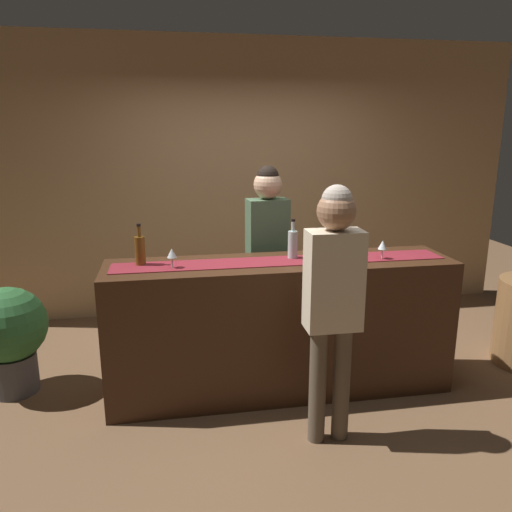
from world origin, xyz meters
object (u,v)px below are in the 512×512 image
object	(u,v)px
wine_glass_mid_counter	(383,246)
customer_sipping	(333,290)
wine_bottle_clear	(293,244)
bartender	(267,243)
wine_glass_near_customer	(172,254)
wine_bottle_amber	(140,250)
potted_plant_tall	(9,333)

from	to	relation	value
wine_glass_mid_counter	customer_sipping	bearing A→B (deg)	-133.17
wine_bottle_clear	bartender	size ratio (longest dim) A/B	0.18
wine_bottle_clear	wine_glass_mid_counter	size ratio (longest dim) A/B	2.10
wine_glass_near_customer	customer_sipping	xyz separation A→B (m)	(0.96, -0.65, -0.11)
wine_glass_near_customer	wine_glass_mid_counter	bearing A→B (deg)	-0.77
wine_bottle_amber	bartender	world-z (taller)	bartender
wine_bottle_amber	bartender	size ratio (longest dim) A/B	0.18
bartender	potted_plant_tall	distance (m)	2.14
potted_plant_tall	wine_bottle_amber	bearing A→B (deg)	-13.23
wine_bottle_amber	bartender	bearing A→B (deg)	26.25
wine_glass_mid_counter	bartender	bearing A→B (deg)	138.82
wine_bottle_clear	wine_glass_mid_counter	bearing A→B (deg)	-12.15
customer_sipping	wine_bottle_clear	bearing A→B (deg)	95.26
wine_bottle_clear	wine_bottle_amber	xyz separation A→B (m)	(-1.12, 0.00, 0.00)
wine_bottle_amber	wine_glass_near_customer	world-z (taller)	wine_bottle_amber
wine_bottle_clear	customer_sipping	xyz separation A→B (m)	(0.06, -0.77, -0.12)
wine_glass_near_customer	bartender	xyz separation A→B (m)	(0.81, 0.63, -0.09)
bartender	wine_glass_near_customer	bearing A→B (deg)	32.79
customer_sipping	potted_plant_tall	size ratio (longest dim) A/B	2.00
customer_sipping	potted_plant_tall	distance (m)	2.48
wine_bottle_amber	wine_glass_near_customer	size ratio (longest dim) A/B	2.10
wine_glass_mid_counter	potted_plant_tall	bearing A→B (deg)	172.18
wine_bottle_clear	wine_glass_mid_counter	world-z (taller)	wine_bottle_clear
wine_bottle_clear	customer_sipping	world-z (taller)	customer_sipping
wine_bottle_amber	wine_glass_mid_counter	bearing A→B (deg)	-4.65
wine_bottle_amber	potted_plant_tall	distance (m)	1.24
customer_sipping	wine_glass_mid_counter	bearing A→B (deg)	47.31
customer_sipping	potted_plant_tall	xyz separation A→B (m)	(-2.20, 1.01, -0.55)
wine_bottle_clear	customer_sipping	size ratio (longest dim) A/B	0.18
customer_sipping	potted_plant_tall	world-z (taller)	customer_sipping
wine_glass_mid_counter	bartender	world-z (taller)	bartender
wine_bottle_clear	bartender	xyz separation A→B (m)	(-0.09, 0.51, -0.10)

